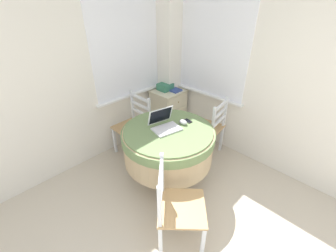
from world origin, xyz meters
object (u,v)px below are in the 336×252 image
object	(u,v)px
corner_cabinet	(168,111)
computer_mouse	(183,122)
dining_chair_near_right_window	(208,128)
dining_chair_camera_near	(177,207)
storage_box	(165,87)
cell_phone	(188,121)
book_on_cabinet	(173,89)
round_dining_table	(168,143)
laptop	(164,124)
dining_chair_near_back_window	(134,126)

from	to	relation	value
corner_cabinet	computer_mouse	bearing A→B (deg)	-126.98
dining_chair_near_right_window	corner_cabinet	xyz separation A→B (m)	(0.09, 0.88, -0.07)
dining_chair_camera_near	corner_cabinet	xyz separation A→B (m)	(1.40, 1.47, -0.07)
dining_chair_near_right_window	storage_box	bearing A→B (deg)	85.85
cell_phone	dining_chair_camera_near	world-z (taller)	dining_chair_camera_near
cell_phone	storage_box	size ratio (longest dim) A/B	0.53
storage_box	book_on_cabinet	xyz separation A→B (m)	(0.08, -0.10, -0.04)
round_dining_table	computer_mouse	xyz separation A→B (m)	(0.21, -0.04, 0.21)
storage_box	dining_chair_near_right_window	bearing A→B (deg)	-94.15
computer_mouse	book_on_cabinet	xyz separation A→B (m)	(0.74, 0.85, -0.05)
round_dining_table	laptop	size ratio (longest dim) A/B	2.97
corner_cabinet	cell_phone	bearing A→B (deg)	-123.28
dining_chair_near_back_window	dining_chair_near_right_window	xyz separation A→B (m)	(0.70, -0.80, 0.00)
dining_chair_near_back_window	dining_chair_near_right_window	distance (m)	1.06
cell_phone	dining_chair_near_right_window	world-z (taller)	dining_chair_near_right_window
laptop	cell_phone	bearing A→B (deg)	-17.23
dining_chair_near_back_window	corner_cabinet	world-z (taller)	dining_chair_near_back_window
round_dining_table	dining_chair_camera_near	bearing A→B (deg)	-130.04
dining_chair_camera_near	cell_phone	bearing A→B (deg)	35.13
dining_chair_camera_near	book_on_cabinet	world-z (taller)	dining_chair_camera_near
dining_chair_camera_near	storage_box	bearing A→B (deg)	47.82
dining_chair_near_back_window	dining_chair_camera_near	size ratio (longest dim) A/B	1.00
round_dining_table	corner_cabinet	bearing A→B (deg)	44.20
corner_cabinet	book_on_cabinet	xyz separation A→B (m)	(0.05, -0.05, 0.38)
cell_phone	dining_chair_near_right_window	size ratio (longest dim) A/B	0.12
cell_phone	dining_chair_near_right_window	xyz separation A→B (m)	(0.50, 0.02, -0.34)
cell_phone	dining_chair_camera_near	distance (m)	1.04
computer_mouse	storage_box	bearing A→B (deg)	55.35
dining_chair_near_back_window	cell_phone	bearing A→B (deg)	-76.80
computer_mouse	cell_phone	size ratio (longest dim) A/B	0.94
round_dining_table	storage_box	xyz separation A→B (m)	(0.87, 0.91, 0.21)
computer_mouse	cell_phone	bearing A→B (deg)	1.44
cell_phone	corner_cabinet	world-z (taller)	cell_phone
cell_phone	corner_cabinet	xyz separation A→B (m)	(0.59, 0.90, -0.40)
computer_mouse	corner_cabinet	bearing A→B (deg)	53.02
computer_mouse	book_on_cabinet	size ratio (longest dim) A/B	0.40
round_dining_table	corner_cabinet	size ratio (longest dim) A/B	1.44
round_dining_table	laptop	world-z (taller)	laptop
laptop	dining_chair_near_back_window	distance (m)	0.83
dining_chair_near_back_window	dining_chair_near_right_window	bearing A→B (deg)	-49.09
dining_chair_near_right_window	dining_chair_camera_near	world-z (taller)	same
laptop	dining_chair_camera_near	bearing A→B (deg)	-127.36
computer_mouse	laptop	bearing A→B (deg)	155.76
round_dining_table	computer_mouse	distance (m)	0.30
dining_chair_near_back_window	round_dining_table	bearing A→B (deg)	-97.46
computer_mouse	corner_cabinet	size ratio (longest dim) A/B	0.14
storage_box	dining_chair_camera_near	bearing A→B (deg)	-132.18
round_dining_table	cell_phone	bearing A→B (deg)	-7.05
laptop	corner_cabinet	distance (m)	1.29
storage_box	round_dining_table	bearing A→B (deg)	-133.52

